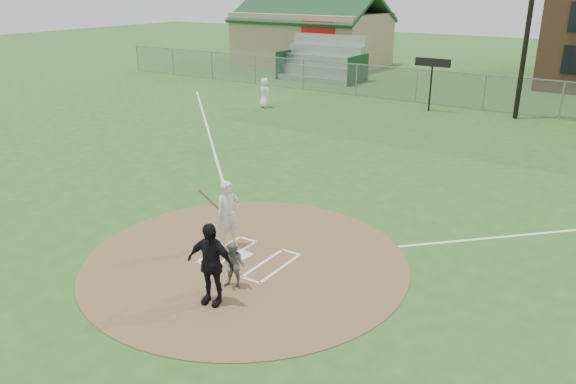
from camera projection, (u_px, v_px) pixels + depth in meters
The scene contains 13 objects.
ground at pixel (246, 261), 14.58m from camera, with size 140.00×140.00×0.00m, color #295B1F.
dirt_circle at pixel (246, 261), 14.58m from camera, with size 8.40×8.40×0.02m, color brown.
home_plate at pixel (242, 255), 14.84m from camera, with size 0.44×0.44×0.03m, color white.
foul_line_third at pixel (210, 137), 26.26m from camera, with size 0.10×24.00×0.01m, color white.
catcher at pixel (234, 266), 13.09m from camera, with size 0.56×0.44×1.16m, color slate.
umpire at pixel (210, 264), 12.35m from camera, with size 1.13×0.47×1.94m, color black.
ondeck_player at pixel (264, 93), 32.29m from camera, with size 0.83×0.54×1.69m, color white.
batters_boxes at pixel (249, 258), 14.69m from camera, with size 2.08×1.88×0.01m.
batter_at_plate at pixel (228, 215), 15.04m from camera, with size 0.87×1.07×1.88m.
outfield_fence at pixel (484, 93), 31.42m from camera, with size 56.08×0.08×2.03m.
bleachers at pixel (322, 58), 41.22m from camera, with size 6.08×3.20×3.20m.
clubhouse at pixel (312, 37), 48.83m from camera, with size 12.20×8.71×6.23m.
scoreboard_sign at pixel (432, 68), 30.83m from camera, with size 2.00×0.10×2.93m.
Camera 1 is at (8.10, -10.27, 6.79)m, focal length 35.00 mm.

